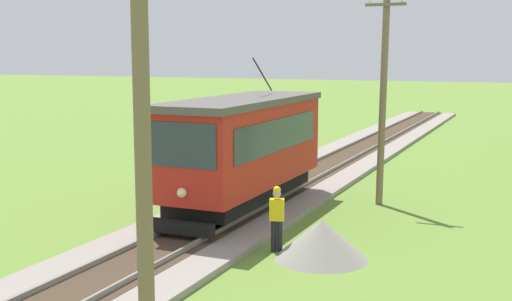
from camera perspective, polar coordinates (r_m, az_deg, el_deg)
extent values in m
cube|color=red|center=(21.72, -1.09, 0.57)|extent=(2.50, 8.00, 2.60)
cube|color=#56514C|center=(21.58, -1.10, 4.29)|extent=(2.60, 8.32, 0.22)
cube|color=black|center=(21.99, -1.08, -3.51)|extent=(2.10, 7.04, 0.44)
cube|color=#2D3842|center=(18.12, -6.41, 0.46)|extent=(2.10, 0.03, 1.25)
cube|color=#2D3842|center=(21.18, 2.01, 1.36)|extent=(0.02, 6.72, 1.04)
sphere|color=#F4EAB2|center=(18.31, -6.42, -3.64)|extent=(0.28, 0.28, 0.28)
cylinder|color=black|center=(23.00, 0.57, 6.56)|extent=(0.05, 1.67, 1.19)
cube|color=black|center=(18.42, -6.59, -6.62)|extent=(2.00, 0.36, 0.32)
cylinder|color=black|center=(20.03, -3.77, -4.71)|extent=(1.54, 0.80, 0.80)
cylinder|color=black|center=(24.01, 1.15, -2.50)|extent=(1.54, 0.80, 0.80)
cylinder|color=#7A664C|center=(9.45, -9.70, -1.83)|extent=(0.24, 0.24, 7.18)
cylinder|color=#7A664C|center=(23.32, 10.92, 4.96)|extent=(0.24, 0.64, 7.84)
cube|color=#7A664C|center=(23.34, 11.13, 12.27)|extent=(1.40, 0.10, 0.10)
cylinder|color=silver|center=(23.48, 9.79, 12.53)|extent=(0.08, 0.08, 0.10)
cylinder|color=silver|center=(23.24, 12.49, 12.50)|extent=(0.08, 0.08, 0.10)
cone|color=gray|center=(17.18, 5.67, -7.64)|extent=(2.42, 2.42, 1.04)
cylinder|color=black|center=(17.73, 2.06, -7.40)|extent=(0.15, 0.15, 0.86)
cylinder|color=black|center=(17.74, 1.54, -7.38)|extent=(0.15, 0.15, 0.86)
cube|color=yellow|center=(17.55, 1.81, -5.13)|extent=(0.43, 0.33, 0.58)
sphere|color=tan|center=(17.46, 1.82, -3.75)|extent=(0.22, 0.22, 0.22)
sphere|color=yellow|center=(17.44, 1.82, -3.43)|extent=(0.21, 0.21, 0.21)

